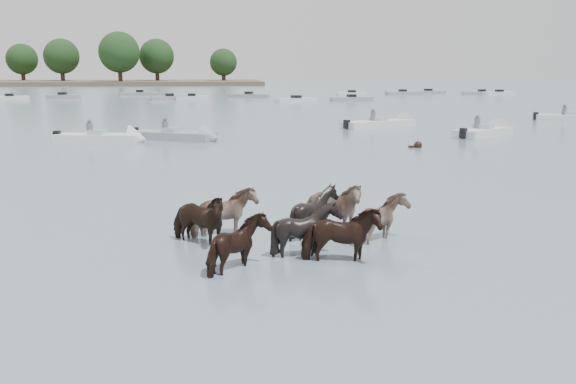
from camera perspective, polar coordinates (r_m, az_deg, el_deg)
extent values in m
plane|color=slate|center=(14.29, 2.70, -5.78)|extent=(400.00, 400.00, 0.00)
imported|color=black|center=(15.31, -8.12, -2.70)|extent=(1.86, 1.64, 1.45)
imported|color=#7E6455|center=(15.96, -5.65, -2.16)|extent=(1.83, 1.84, 1.41)
imported|color=black|center=(15.86, 2.38, -2.09)|extent=(1.42, 1.29, 1.47)
imported|color=#8D6E60|center=(16.56, 3.92, -1.53)|extent=(1.91, 1.58, 1.47)
imported|color=black|center=(13.21, -4.31, -5.10)|extent=(1.47, 1.60, 1.34)
imported|color=black|center=(14.23, 1.70, -3.69)|extent=(1.74, 1.71, 1.44)
imported|color=black|center=(13.79, 4.75, -4.21)|extent=(1.76, 0.93, 1.43)
imported|color=gray|center=(15.49, 8.59, -2.73)|extent=(1.60, 1.70, 1.36)
sphere|color=black|center=(34.32, 11.57, 4.13)|extent=(0.44, 0.44, 0.44)
cube|color=black|center=(34.25, 11.17, 3.96)|extent=(0.50, 0.22, 0.18)
cube|color=silver|center=(37.53, -16.70, 4.59)|extent=(4.81, 2.30, 0.55)
cone|color=silver|center=(36.85, -13.29, 4.65)|extent=(1.14, 1.72, 1.60)
cube|color=#99ADB7|center=(37.49, -16.73, 5.12)|extent=(0.96, 1.23, 0.35)
cube|color=black|center=(38.32, -20.00, 4.74)|extent=(0.40, 0.40, 0.60)
cylinder|color=#595966|center=(37.54, -17.35, 5.40)|extent=(0.36, 0.36, 0.70)
sphere|color=#595966|center=(37.51, -17.39, 6.08)|extent=(0.24, 0.24, 0.24)
cube|color=gray|center=(37.92, -10.33, 4.94)|extent=(5.29, 3.71, 0.55)
cone|color=gray|center=(36.72, -6.86, 4.84)|extent=(1.52, 1.83, 1.60)
cube|color=#99ADB7|center=(37.89, -10.35, 5.46)|extent=(1.22, 1.36, 0.35)
cube|color=black|center=(39.24, -13.59, 5.23)|extent=(0.47, 0.47, 0.60)
cylinder|color=#595966|center=(37.90, -10.97, 5.75)|extent=(0.36, 0.36, 0.70)
sphere|color=#595966|center=(37.86, -10.99, 6.42)|extent=(0.24, 0.24, 0.24)
cube|color=silver|center=(45.67, 8.10, 6.02)|extent=(5.84, 4.03, 0.55)
cone|color=silver|center=(47.63, 10.69, 6.14)|extent=(1.53, 1.83, 1.60)
cube|color=#99ADB7|center=(45.64, 8.11, 6.46)|extent=(1.22, 1.36, 0.35)
cube|color=black|center=(43.80, 5.29, 6.07)|extent=(0.47, 0.47, 0.60)
cylinder|color=#595966|center=(45.53, 7.63, 6.71)|extent=(0.36, 0.36, 0.70)
sphere|color=#595966|center=(45.50, 7.64, 7.28)|extent=(0.24, 0.24, 0.24)
cube|color=silver|center=(41.14, 17.07, 5.10)|extent=(4.73, 4.24, 0.55)
cone|color=silver|center=(43.27, 18.55, 5.28)|extent=(1.70, 1.81, 1.60)
cube|color=#99ADB7|center=(41.11, 17.10, 5.58)|extent=(1.32, 1.37, 0.35)
cube|color=black|center=(39.03, 15.44, 5.11)|extent=(0.49, 0.49, 0.60)
cylinder|color=#595966|center=(40.93, 16.60, 5.87)|extent=(0.36, 0.36, 0.70)
sphere|color=#595966|center=(40.90, 16.63, 6.50)|extent=(0.24, 0.24, 0.24)
cube|color=silver|center=(55.54, 23.84, 6.07)|extent=(5.24, 3.01, 0.55)
cube|color=#99ADB7|center=(55.51, 23.87, 6.43)|extent=(1.10, 1.31, 0.35)
cube|color=black|center=(55.01, 21.32, 6.38)|extent=(0.44, 0.44, 0.60)
cylinder|color=#595966|center=(55.30, 23.53, 6.65)|extent=(0.36, 0.36, 0.70)
sphere|color=#595966|center=(55.27, 23.57, 7.12)|extent=(0.24, 0.24, 0.24)
cube|color=silver|center=(91.17, -23.71, 7.69)|extent=(4.89, 3.34, 0.60)
cube|color=black|center=(91.15, -23.73, 7.93)|extent=(1.33, 1.33, 0.50)
cube|color=gray|center=(93.39, -19.56, 8.04)|extent=(4.29, 1.86, 0.60)
cube|color=black|center=(93.37, -19.58, 8.28)|extent=(1.08, 1.08, 0.50)
cube|color=gray|center=(99.96, -13.13, 8.55)|extent=(5.87, 1.99, 0.60)
cube|color=black|center=(99.94, -13.14, 8.76)|extent=(1.08, 1.08, 0.50)
cube|color=gray|center=(85.33, -10.57, 8.26)|extent=(5.03, 2.55, 0.60)
cube|color=black|center=(85.32, -10.58, 8.52)|extent=(1.20, 1.20, 0.50)
cube|color=silver|center=(84.97, -8.63, 8.31)|extent=(4.19, 1.74, 0.60)
cube|color=black|center=(84.96, -8.64, 8.57)|extent=(1.06, 1.06, 0.50)
cube|color=gray|center=(90.76, -3.52, 8.58)|extent=(5.92, 3.62, 0.60)
cube|color=black|center=(90.74, -3.53, 8.82)|extent=(1.31, 1.31, 0.50)
cube|color=silver|center=(78.35, 0.74, 8.21)|extent=(5.48, 3.39, 0.60)
cube|color=black|center=(78.33, 0.74, 8.49)|extent=(1.30, 1.30, 0.50)
cube|color=gray|center=(81.52, 5.71, 8.27)|extent=(5.50, 2.15, 0.60)
cube|color=black|center=(81.51, 5.72, 8.54)|extent=(1.12, 1.12, 0.50)
cube|color=silver|center=(96.98, 5.74, 8.71)|extent=(4.71, 1.94, 0.60)
cube|color=black|center=(96.97, 5.75, 8.93)|extent=(1.09, 1.09, 0.50)
cube|color=gray|center=(101.67, 10.24, 8.70)|extent=(5.55, 2.31, 0.60)
cube|color=black|center=(101.65, 10.25, 8.91)|extent=(1.14, 1.14, 0.50)
cube|color=gray|center=(105.66, 12.45, 8.70)|extent=(6.07, 2.84, 0.60)
cube|color=black|center=(105.64, 12.46, 8.90)|extent=(1.21, 1.21, 0.50)
cube|color=gray|center=(104.76, 16.98, 8.46)|extent=(5.97, 1.96, 0.60)
cube|color=black|center=(104.74, 16.99, 8.67)|extent=(1.08, 1.08, 0.50)
cube|color=silver|center=(104.21, 18.40, 8.37)|extent=(4.92, 1.82, 0.60)
cube|color=black|center=(104.20, 18.42, 8.57)|extent=(1.06, 1.06, 0.50)
cylinder|color=#382619|center=(177.42, -22.64, 9.47)|extent=(1.00, 1.00, 3.48)
sphere|color=black|center=(177.41, -22.75, 10.93)|extent=(7.74, 7.74, 7.74)
cylinder|color=#382619|center=(167.74, -19.54, 9.69)|extent=(1.00, 1.00, 3.82)
sphere|color=black|center=(167.74, -19.65, 11.40)|extent=(8.50, 8.50, 8.50)
cylinder|color=#382619|center=(157.03, -14.80, 9.99)|extent=(1.00, 1.00, 4.27)
sphere|color=black|center=(157.06, -14.90, 12.02)|extent=(9.50, 9.50, 9.50)
cylinder|color=#382619|center=(164.40, -11.63, 10.09)|extent=(1.00, 1.00, 3.85)
sphere|color=black|center=(164.41, -11.70, 11.84)|extent=(8.56, 8.56, 8.56)
cylinder|color=#382619|center=(163.45, -5.79, 10.11)|extent=(1.00, 1.00, 3.06)
sphere|color=black|center=(163.43, -5.81, 11.51)|extent=(6.79, 6.79, 6.79)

